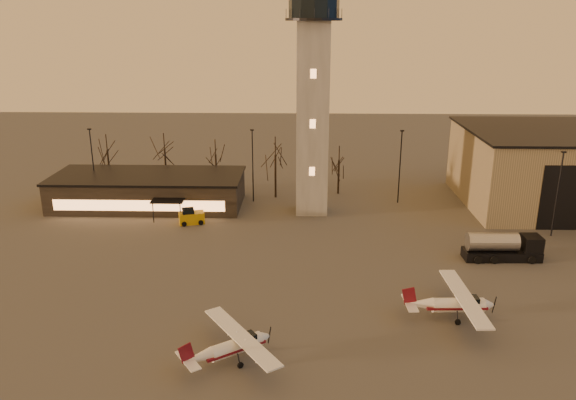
{
  "coord_description": "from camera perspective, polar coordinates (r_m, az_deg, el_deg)",
  "views": [
    {
      "loc": [
        -1.17,
        -40.02,
        24.29
      ],
      "look_at": [
        -2.61,
        13.0,
        7.06
      ],
      "focal_mm": 35.0,
      "sensor_mm": 36.0,
      "label": 1
    }
  ],
  "objects": [
    {
      "name": "tree_row",
      "position": [
        82.24,
        -7.28,
        4.96
      ],
      "size": [
        37.2,
        9.2,
        8.8
      ],
      "color": "black",
      "rests_on": "ground"
    },
    {
      "name": "cessna_front",
      "position": [
        50.45,
        16.99,
        -10.37
      ],
      "size": [
        8.32,
        10.52,
        2.9
      ],
      "rotation": [
        0.0,
        0.0,
        0.04
      ],
      "color": "white",
      "rests_on": "ground"
    },
    {
      "name": "terminal",
      "position": [
        78.16,
        -13.97,
        1.0
      ],
      "size": [
        25.4,
        12.2,
        4.3
      ],
      "color": "black",
      "rests_on": "ground"
    },
    {
      "name": "ground",
      "position": [
        46.83,
        2.84,
        -13.27
      ],
      "size": [
        220.0,
        220.0,
        0.0
      ],
      "primitive_type": "plane",
      "color": "#454340",
      "rests_on": "ground"
    },
    {
      "name": "fuel_truck",
      "position": [
        63.36,
        20.89,
        -4.66
      ],
      "size": [
        8.0,
        2.76,
        2.95
      ],
      "rotation": [
        0.0,
        0.0,
        0.02
      ],
      "color": "black",
      "rests_on": "ground"
    },
    {
      "name": "service_cart",
      "position": [
        70.52,
        -9.81,
        -1.79
      ],
      "size": [
        3.39,
        2.62,
        1.93
      ],
      "rotation": [
        0.0,
        0.0,
        0.28
      ],
      "color": "#CA970B",
      "rests_on": "ground"
    },
    {
      "name": "control_tower",
      "position": [
        70.48,
        2.55,
        11.49
      ],
      "size": [
        6.8,
        6.8,
        32.6
      ],
      "color": "gray",
      "rests_on": "ground"
    },
    {
      "name": "cessna_rear",
      "position": [
        43.28,
        -5.15,
        -14.76
      ],
      "size": [
        8.0,
        8.81,
        2.71
      ],
      "rotation": [
        0.0,
        0.0,
        0.6
      ],
      "color": "white",
      "rests_on": "ground"
    },
    {
      "name": "light_poles",
      "position": [
        73.51,
        2.81,
        3.09
      ],
      "size": [
        58.5,
        12.25,
        10.14
      ],
      "color": "black",
      "rests_on": "ground"
    }
  ]
}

